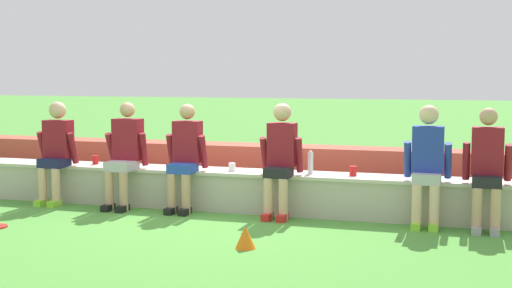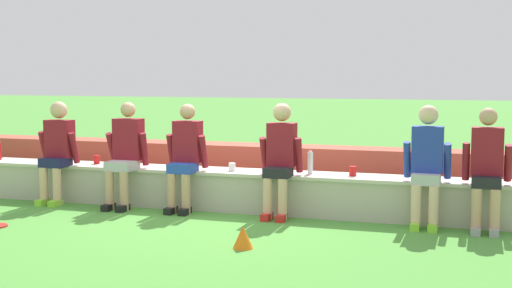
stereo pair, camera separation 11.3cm
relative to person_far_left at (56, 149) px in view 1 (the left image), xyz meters
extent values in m
plane|color=#4C9338|center=(2.25, 0.03, -0.73)|extent=(80.00, 80.00, 0.00)
cube|color=#B7AF9E|center=(2.25, 0.29, -0.48)|extent=(7.04, 0.52, 0.49)
cube|color=beige|center=(2.25, 0.29, -0.25)|extent=(7.08, 0.56, 0.04)
cube|color=#A34C38|center=(2.25, 0.99, -0.55)|extent=(11.00, 0.58, 0.35)
cube|color=#A7503C|center=(2.25, 1.57, -0.38)|extent=(11.00, 0.58, 0.70)
cylinder|color=#DBAD89|center=(-0.10, -0.17, -0.48)|extent=(0.11, 0.11, 0.49)
cylinder|color=#DBAD89|center=(0.10, -0.17, -0.48)|extent=(0.11, 0.11, 0.49)
cube|color=#8CD833|center=(-0.10, -0.21, -0.69)|extent=(0.10, 0.22, 0.08)
cube|color=#8CD833|center=(0.10, -0.21, -0.69)|extent=(0.10, 0.22, 0.08)
cube|color=#191E47|center=(0.00, -0.05, -0.18)|extent=(0.33, 0.32, 0.12)
cube|color=maroon|center=(0.00, 0.07, 0.13)|extent=(0.36, 0.20, 0.50)
sphere|color=#DBAD89|center=(0.00, 0.07, 0.51)|extent=(0.22, 0.22, 0.22)
cylinder|color=maroon|center=(-0.23, 0.05, 0.01)|extent=(0.08, 0.20, 0.43)
cylinder|color=maroon|center=(0.23, 0.05, 0.01)|extent=(0.08, 0.20, 0.43)
cylinder|color=tan|center=(0.90, -0.21, -0.48)|extent=(0.11, 0.11, 0.49)
cylinder|color=tan|center=(1.10, -0.21, -0.48)|extent=(0.11, 0.11, 0.49)
cube|color=black|center=(0.90, -0.25, -0.69)|extent=(0.10, 0.22, 0.08)
cube|color=black|center=(1.10, -0.25, -0.69)|extent=(0.10, 0.22, 0.08)
cube|color=#B2B2B7|center=(1.00, -0.06, -0.18)|extent=(0.33, 0.36, 0.12)
cube|color=maroon|center=(1.00, 0.12, 0.14)|extent=(0.37, 0.20, 0.53)
sphere|color=tan|center=(1.00, 0.12, 0.53)|extent=(0.19, 0.19, 0.19)
cylinder|color=maroon|center=(0.76, 0.10, 0.02)|extent=(0.08, 0.23, 0.42)
cylinder|color=maroon|center=(1.23, 0.10, 0.02)|extent=(0.08, 0.15, 0.43)
cylinder|color=tan|center=(1.73, -0.16, -0.48)|extent=(0.11, 0.11, 0.49)
cylinder|color=tan|center=(1.92, -0.16, -0.48)|extent=(0.11, 0.11, 0.49)
cube|color=black|center=(1.73, -0.20, -0.69)|extent=(0.10, 0.22, 0.08)
cube|color=black|center=(1.92, -0.20, -0.69)|extent=(0.10, 0.22, 0.08)
cube|color=#2347B2|center=(1.83, -0.04, -0.18)|extent=(0.31, 0.31, 0.12)
cube|color=maroon|center=(1.83, 0.13, 0.14)|extent=(0.34, 0.20, 0.52)
sphere|color=tan|center=(1.83, 0.13, 0.51)|extent=(0.19, 0.19, 0.19)
cylinder|color=maroon|center=(1.61, 0.11, 0.02)|extent=(0.08, 0.19, 0.43)
cylinder|color=maroon|center=(2.05, 0.11, 0.02)|extent=(0.08, 0.19, 0.43)
cylinder|color=#DBAD89|center=(2.97, -0.16, -0.48)|extent=(0.11, 0.11, 0.49)
cylinder|color=#DBAD89|center=(3.15, -0.16, -0.48)|extent=(0.11, 0.11, 0.49)
cube|color=red|center=(2.97, -0.20, -0.69)|extent=(0.10, 0.22, 0.08)
cube|color=red|center=(3.15, -0.20, -0.69)|extent=(0.10, 0.22, 0.08)
cube|color=black|center=(3.06, -0.04, -0.18)|extent=(0.30, 0.30, 0.12)
cube|color=maroon|center=(3.06, 0.12, 0.14)|extent=(0.33, 0.20, 0.52)
sphere|color=#DBAD89|center=(3.06, 0.12, 0.53)|extent=(0.22, 0.22, 0.22)
cylinder|color=maroon|center=(2.84, 0.10, 0.02)|extent=(0.08, 0.21, 0.42)
cylinder|color=maroon|center=(3.28, 0.10, 0.02)|extent=(0.08, 0.16, 0.43)
cylinder|color=beige|center=(4.68, -0.14, -0.48)|extent=(0.11, 0.11, 0.49)
cylinder|color=beige|center=(4.87, -0.14, -0.48)|extent=(0.11, 0.11, 0.49)
cube|color=#8CD833|center=(4.68, -0.18, -0.69)|extent=(0.10, 0.22, 0.08)
cube|color=#8CD833|center=(4.87, -0.18, -0.69)|extent=(0.10, 0.22, 0.08)
cube|color=#B2B2B7|center=(4.77, -0.03, -0.18)|extent=(0.31, 0.28, 0.12)
cube|color=#23389E|center=(4.77, 0.09, 0.14)|extent=(0.34, 0.20, 0.52)
sphere|color=beige|center=(4.77, 0.09, 0.53)|extent=(0.22, 0.22, 0.22)
cylinder|color=#23389E|center=(4.55, 0.07, 0.02)|extent=(0.08, 0.19, 0.43)
cylinder|color=#23389E|center=(5.00, 0.07, 0.02)|extent=(0.08, 0.22, 0.42)
cylinder|color=tan|center=(5.32, -0.17, -0.48)|extent=(0.11, 0.11, 0.49)
cylinder|color=tan|center=(5.50, -0.17, -0.48)|extent=(0.11, 0.11, 0.49)
cube|color=#99999E|center=(5.32, -0.21, -0.69)|extent=(0.10, 0.22, 0.08)
cube|color=#99999E|center=(5.50, -0.21, -0.69)|extent=(0.10, 0.22, 0.08)
cube|color=black|center=(5.41, -0.05, -0.18)|extent=(0.31, 0.32, 0.12)
cube|color=maroon|center=(5.41, 0.10, 0.14)|extent=(0.34, 0.20, 0.53)
sphere|color=tan|center=(5.41, 0.10, 0.52)|extent=(0.19, 0.19, 0.19)
cylinder|color=maroon|center=(5.19, 0.08, 0.02)|extent=(0.08, 0.14, 0.43)
cylinder|color=maroon|center=(5.63, 0.08, 0.02)|extent=(0.08, 0.20, 0.43)
cylinder|color=silver|center=(3.37, 0.31, -0.10)|extent=(0.07, 0.07, 0.26)
cylinder|color=white|center=(3.37, 0.31, 0.04)|extent=(0.04, 0.04, 0.02)
cylinder|color=white|center=(2.38, 0.24, -0.18)|extent=(0.09, 0.09, 0.10)
cylinder|color=red|center=(0.40, 0.32, -0.17)|extent=(0.08, 0.08, 0.12)
cylinder|color=red|center=(3.90, 0.28, -0.17)|extent=(0.09, 0.09, 0.12)
cone|color=orange|center=(3.14, -1.55, -0.62)|extent=(0.20, 0.20, 0.23)
camera|label=1|loc=(5.23, -7.93, 0.98)|focal=48.82mm
camera|label=2|loc=(5.34, -7.89, 0.98)|focal=48.82mm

